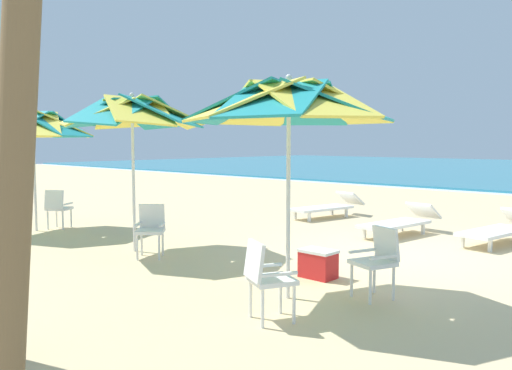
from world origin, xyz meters
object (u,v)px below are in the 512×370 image
object	(u,v)px
beach_umbrella_0	(289,104)
beach_umbrella_1	(132,114)
sun_lounger_2	(327,206)
plastic_chair_1	(377,258)
cooler_box	(318,264)
plastic_chair_0	(266,275)
plastic_chair_3	(58,206)
plastic_chair_2	(151,227)
sun_lounger_1	(400,222)
sun_lounger_0	(500,229)
beach_umbrella_2	(33,125)

from	to	relation	value
beach_umbrella_0	beach_umbrella_1	bearing A→B (deg)	175.67
sun_lounger_2	plastic_chair_1	bearing A→B (deg)	-49.70
beach_umbrella_1	cooler_box	xyz separation A→B (m)	(3.38, 0.75, -2.18)
plastic_chair_0	sun_lounger_2	size ratio (longest dim) A/B	0.39
cooler_box	plastic_chair_3	bearing A→B (deg)	-175.09
plastic_chair_1	cooler_box	size ratio (longest dim) A/B	1.73
plastic_chair_2	sun_lounger_2	distance (m)	5.73
beach_umbrella_0	plastic_chair_0	distance (m)	2.04
beach_umbrella_0	beach_umbrella_1	distance (m)	3.69
sun_lounger_1	sun_lounger_2	xyz separation A→B (m)	(-2.55, 1.04, 0.00)
beach_umbrella_0	plastic_chair_3	bearing A→B (deg)	176.19
cooler_box	sun_lounger_0	bearing A→B (deg)	76.44
plastic_chair_0	sun_lounger_2	distance (m)	7.79
beach_umbrella_2	beach_umbrella_0	bearing A→B (deg)	-0.29
beach_umbrella_0	sun_lounger_0	xyz separation A→B (m)	(0.74, 5.32, -2.07)
beach_umbrella_2	sun_lounger_2	xyz separation A→B (m)	(3.41, 5.88, -1.97)
beach_umbrella_1	sun_lounger_2	distance (m)	6.02
plastic_chair_1	sun_lounger_0	size ratio (longest dim) A/B	0.39
beach_umbrella_1	sun_lounger_2	world-z (taller)	beach_umbrella_1
sun_lounger_2	beach_umbrella_0	bearing A→B (deg)	-58.71
beach_umbrella_1	beach_umbrella_2	size ratio (longest dim) A/B	1.04
plastic_chair_0	beach_umbrella_1	distance (m)	4.58
beach_umbrella_1	plastic_chair_2	xyz separation A→B (m)	(0.57, -0.07, -1.89)
beach_umbrella_1	beach_umbrella_0	bearing A→B (deg)	-4.33
beach_umbrella_1	sun_lounger_0	world-z (taller)	beach_umbrella_1
sun_lounger_2	beach_umbrella_1	bearing A→B (deg)	-90.85
plastic_chair_1	cooler_box	xyz separation A→B (m)	(-1.08, 0.27, -0.30)
cooler_box	sun_lounger_1	bearing A→B (deg)	101.01
plastic_chair_3	plastic_chair_2	bearing A→B (deg)	-3.74
plastic_chair_0	plastic_chair_2	xyz separation A→B (m)	(-3.46, 1.00, 0.00)
beach_umbrella_0	beach_umbrella_2	size ratio (longest dim) A/B	1.02
beach_umbrella_1	sun_lounger_1	bearing A→B (deg)	60.18
beach_umbrella_0	sun_lounger_0	distance (m)	5.75
plastic_chair_0	cooler_box	size ratio (longest dim) A/B	1.73
sun_lounger_1	cooler_box	distance (m)	3.92
plastic_chair_2	sun_lounger_0	distance (m)	6.40
sun_lounger_1	plastic_chair_3	bearing A→B (deg)	-142.90
sun_lounger_1	cooler_box	world-z (taller)	sun_lounger_1
plastic_chair_0	sun_lounger_0	size ratio (longest dim) A/B	0.39
beach_umbrella_2	plastic_chair_3	distance (m)	1.81
plastic_chair_2	beach_umbrella_2	bearing A→B (deg)	-177.40
beach_umbrella_1	plastic_chair_3	xyz separation A→B (m)	(-3.20, 0.18, -1.89)
beach_umbrella_2	sun_lounger_1	world-z (taller)	beach_umbrella_2
plastic_chair_2	plastic_chair_3	size ratio (longest dim) A/B	1.00
sun_lounger_2	cooler_box	bearing A→B (deg)	-56.00
beach_umbrella_1	plastic_chair_2	world-z (taller)	beach_umbrella_1
sun_lounger_0	cooler_box	size ratio (longest dim) A/B	4.43
beach_umbrella_1	sun_lounger_0	bearing A→B (deg)	48.75
beach_umbrella_2	sun_lounger_2	size ratio (longest dim) A/B	1.19
plastic_chair_1	sun_lounger_0	bearing A→B (deg)	90.55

